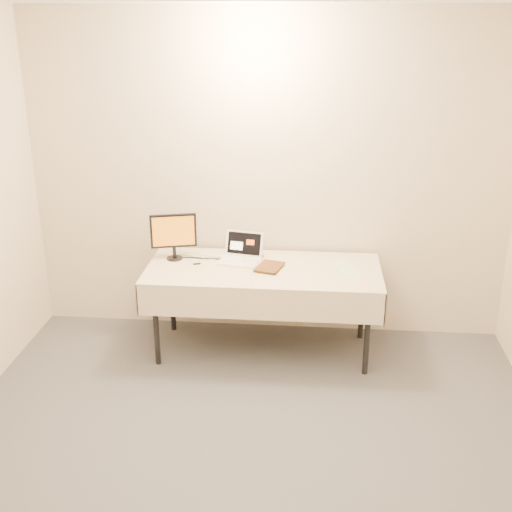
# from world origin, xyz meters

# --- Properties ---
(back_wall) EXTENTS (4.00, 0.10, 2.70)m
(back_wall) POSITION_xyz_m (0.00, 2.50, 1.35)
(back_wall) COLOR beige
(back_wall) RESTS_ON ground
(table) EXTENTS (1.86, 0.81, 0.74)m
(table) POSITION_xyz_m (0.00, 2.05, 0.68)
(table) COLOR black
(table) RESTS_ON ground
(laptop) EXTENTS (0.37, 0.35, 0.22)m
(laptop) POSITION_xyz_m (-0.19, 2.20, 0.79)
(laptop) COLOR white
(laptop) RESTS_ON table
(monitor) EXTENTS (0.37, 0.16, 0.38)m
(monitor) POSITION_xyz_m (-0.74, 2.18, 0.96)
(monitor) COLOR black
(monitor) RESTS_ON table
(book) EXTENTS (0.19, 0.07, 0.25)m
(book) POSITION_xyz_m (-0.04, 2.06, 0.86)
(book) COLOR brown
(book) RESTS_ON table
(alarm_clock) EXTENTS (0.14, 0.07, 0.06)m
(alarm_clock) POSITION_xyz_m (-0.10, 2.30, 0.77)
(alarm_clock) COLOR black
(alarm_clock) RESTS_ON table
(clicker) EXTENTS (0.04, 0.08, 0.02)m
(clicker) POSITION_xyz_m (-0.02, 1.98, 0.75)
(clicker) COLOR silver
(clicker) RESTS_ON table
(paper_form) EXTENTS (0.21, 0.34, 0.00)m
(paper_form) POSITION_xyz_m (0.65, 2.10, 0.74)
(paper_form) COLOR #BCEBBB
(paper_form) RESTS_ON table
(usb_dongle) EXTENTS (0.06, 0.04, 0.01)m
(usb_dongle) POSITION_xyz_m (-0.54, 2.08, 0.74)
(usb_dongle) COLOR black
(usb_dongle) RESTS_ON table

